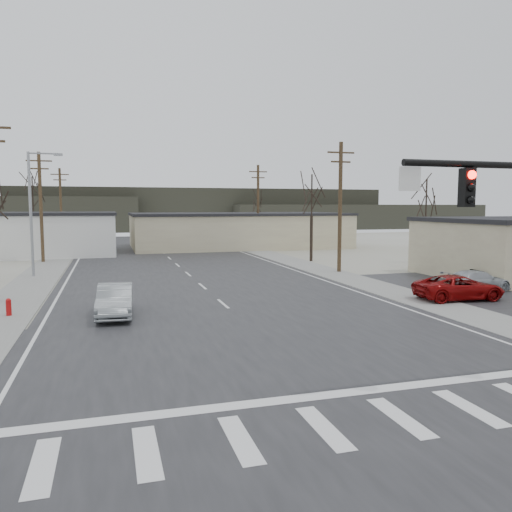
{
  "coord_description": "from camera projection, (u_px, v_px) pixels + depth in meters",
  "views": [
    {
      "loc": [
        -5.62,
        -17.13,
        5.12
      ],
      "look_at": [
        1.53,
        7.09,
        2.6
      ],
      "focal_mm": 35.0,
      "sensor_mm": 36.0,
      "label": 1
    }
  ],
  "objects": [
    {
      "name": "car_far_a",
      "position": [
        206.0,
        239.0,
        66.7
      ],
      "size": [
        4.12,
        5.71,
        1.54
      ],
      "primitive_type": "imported",
      "rotation": [
        0.0,
        0.0,
        3.56
      ],
      "color": "black",
      "rests_on": "main_road"
    },
    {
      "name": "upole_left_c",
      "position": [
        41.0,
        205.0,
        45.22
      ],
      "size": [
        2.2,
        0.3,
        10.0
      ],
      "color": "#4F3C25",
      "rests_on": "ground"
    },
    {
      "name": "tree_left_far",
      "position": [
        33.0,
        196.0,
        57.77
      ],
      "size": [
        3.96,
        3.96,
        8.82
      ],
      "color": "#2E231C",
      "rests_on": "ground"
    },
    {
      "name": "car_parked_red",
      "position": [
        459.0,
        288.0,
        27.19
      ],
      "size": [
        5.0,
        2.6,
        1.34
      ],
      "primitive_type": "imported",
      "rotation": [
        0.0,
        0.0,
        1.49
      ],
      "color": "#7D0607",
      "rests_on": "parking_lot"
    },
    {
      "name": "car_parked_silver",
      "position": [
        477.0,
        281.0,
        29.81
      ],
      "size": [
        4.54,
        2.26,
        1.27
      ],
      "primitive_type": "imported",
      "rotation": [
        0.0,
        0.0,
        1.69
      ],
      "color": "#A2A7AD",
      "rests_on": "parking_lot"
    },
    {
      "name": "streetlight_main",
      "position": [
        33.0,
        207.0,
        35.89
      ],
      "size": [
        2.4,
        0.25,
        9.0
      ],
      "color": "gray",
      "rests_on": "ground"
    },
    {
      "name": "building_left_far",
      "position": [
        5.0,
        234.0,
        51.88
      ],
      "size": [
        22.3,
        12.3,
        4.5
      ],
      "color": "silver",
      "rests_on": "ground"
    },
    {
      "name": "sidewalk_left",
      "position": [
        36.0,
        280.0,
        34.54
      ],
      "size": [
        3.0,
        90.0,
        0.06
      ],
      "primitive_type": "cube",
      "color": "gray",
      "rests_on": "ground"
    },
    {
      "name": "upole_left_d",
      "position": [
        61.0,
        206.0,
        64.31
      ],
      "size": [
        2.2,
        0.3,
        10.0
      ],
      "color": "#4F3C25",
      "rests_on": "ground"
    },
    {
      "name": "building_right_far",
      "position": [
        238.0,
        230.0,
        63.03
      ],
      "size": [
        26.3,
        14.3,
        4.3
      ],
      "color": "beige",
      "rests_on": "ground"
    },
    {
      "name": "sidewalk_right",
      "position": [
        318.0,
        269.0,
        40.51
      ],
      "size": [
        3.0,
        90.0,
        0.06
      ],
      "primitive_type": "cube",
      "color": "gray",
      "rests_on": "ground"
    },
    {
      "name": "upole_right_b",
      "position": [
        258.0,
        205.0,
        59.33
      ],
      "size": [
        2.2,
        0.3,
        10.0
      ],
      "color": "#4F3C25",
      "rests_on": "ground"
    },
    {
      "name": "ground",
      "position": [
        271.0,
        345.0,
        18.44
      ],
      "size": [
        140.0,
        140.0,
        0.0
      ],
      "primitive_type": "plane",
      "color": "beige",
      "rests_on": "ground"
    },
    {
      "name": "fire_hydrant",
      "position": [
        9.0,
        307.0,
        23.15
      ],
      "size": [
        0.24,
        0.24,
        0.87
      ],
      "color": "#A50C0C",
      "rests_on": "ground"
    },
    {
      "name": "hill_center",
      "position": [
        202.0,
        209.0,
        113.83
      ],
      "size": [
        80.0,
        18.0,
        9.0
      ],
      "primitive_type": "cube",
      "color": "#333026",
      "rests_on": "ground"
    },
    {
      "name": "car_far_b",
      "position": [
        98.0,
        237.0,
        71.88
      ],
      "size": [
        3.12,
        4.62,
        1.46
      ],
      "primitive_type": "imported",
      "rotation": [
        0.0,
        0.0,
        -0.36
      ],
      "color": "black",
      "rests_on": "main_road"
    },
    {
      "name": "sedan_crossing",
      "position": [
        115.0,
        300.0,
        23.12
      ],
      "size": [
        1.79,
        4.53,
        1.47
      ],
      "primitive_type": "imported",
      "rotation": [
        0.0,
        0.0,
        -0.05
      ],
      "color": "gray",
      "rests_on": "main_road"
    },
    {
      "name": "tree_right_mid",
      "position": [
        312.0,
        198.0,
        46.18
      ],
      "size": [
        3.74,
        3.74,
        8.33
      ],
      "color": "#2E231C",
      "rests_on": "ground"
    },
    {
      "name": "upole_right_a",
      "position": [
        340.0,
        205.0,
        38.34
      ],
      "size": [
        2.2,
        0.3,
        10.0
      ],
      "color": "#4F3C25",
      "rests_on": "ground"
    },
    {
      "name": "hill_right",
      "position": [
        353.0,
        216.0,
        118.14
      ],
      "size": [
        60.0,
        18.0,
        5.5
      ],
      "primitive_type": "cube",
      "color": "#333026",
      "rests_on": "ground"
    },
    {
      "name": "main_road",
      "position": [
        200.0,
        284.0,
        32.75
      ],
      "size": [
        18.0,
        110.0,
        0.05
      ],
      "primitive_type": "cube",
      "color": "#252528",
      "rests_on": "ground"
    },
    {
      "name": "cross_road",
      "position": [
        271.0,
        345.0,
        18.44
      ],
      "size": [
        90.0,
        10.0,
        0.04
      ],
      "primitive_type": "cube",
      "color": "#252528",
      "rests_on": "ground"
    },
    {
      "name": "tree_right_far",
      "position": [
        257.0,
        203.0,
        71.74
      ],
      "size": [
        3.52,
        3.52,
        7.84
      ],
      "color": "#2E231C",
      "rests_on": "ground"
    },
    {
      "name": "tree_lot",
      "position": [
        426.0,
        201.0,
        45.08
      ],
      "size": [
        3.52,
        3.52,
        7.84
      ],
      "color": "#2E231C",
      "rests_on": "ground"
    },
    {
      "name": "car_parked_dark_a",
      "position": [
        504.0,
        274.0,
        32.12
      ],
      "size": [
        4.51,
        2.1,
        1.5
      ],
      "primitive_type": "imported",
      "rotation": [
        0.0,
        0.0,
        1.49
      ],
      "color": "black",
      "rests_on": "parking_lot"
    }
  ]
}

